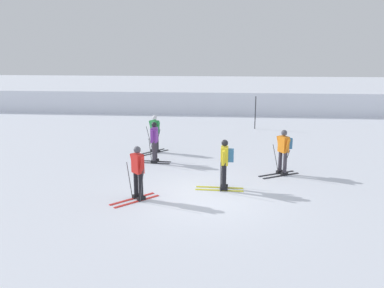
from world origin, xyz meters
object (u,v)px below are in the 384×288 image
skier_yellow (225,162)px  trail_marker_pole (255,113)px  skier_orange (284,150)px  skier_red (138,171)px  skier_purple (154,141)px  skier_green (155,133)px

skier_yellow → trail_marker_pole: bearing=80.8°
skier_orange → trail_marker_pole: trail_marker_pole is taller
skier_red → skier_purple: size_ratio=1.00×
skier_orange → skier_yellow: bearing=-139.8°
skier_green → skier_purple: (0.29, -1.69, 0.00)m
skier_purple → skier_green: bearing=99.7°
skier_orange → skier_green: 6.09m
skier_red → skier_yellow: size_ratio=1.00×
skier_red → skier_purple: same height
skier_orange → trail_marker_pole: size_ratio=0.88×
skier_yellow → skier_orange: (2.16, 1.83, -0.00)m
skier_green → trail_marker_pole: 7.71m
skier_yellow → skier_red: bearing=-156.9°
skier_red → trail_marker_pole: 12.55m
skier_red → skier_orange: size_ratio=1.00×
trail_marker_pole → skier_red: bearing=-110.5°
trail_marker_pole → skier_yellow: bearing=-99.2°
skier_red → trail_marker_pole: bearing=69.5°
skier_purple → skier_orange: bearing=-13.0°
skier_red → skier_green: (-0.53, 5.83, -0.00)m
skier_purple → skier_yellow: bearing=-45.7°
trail_marker_pole → skier_purple: bearing=-121.4°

